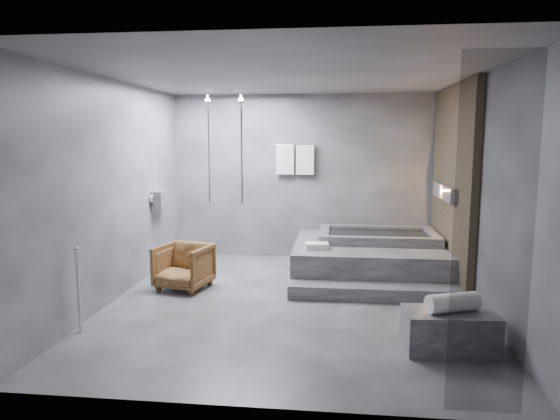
# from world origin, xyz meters

# --- Properties ---
(room) EXTENTS (5.00, 5.04, 2.82)m
(room) POSITION_xyz_m (0.40, 0.24, 1.73)
(room) COLOR #323235
(room) RESTS_ON ground
(tub_deck) EXTENTS (2.20, 2.00, 0.50)m
(tub_deck) POSITION_xyz_m (1.05, 1.45, 0.25)
(tub_deck) COLOR #38383B
(tub_deck) RESTS_ON ground
(tub_step) EXTENTS (2.20, 0.36, 0.18)m
(tub_step) POSITION_xyz_m (1.05, 0.27, 0.09)
(tub_step) COLOR #38383B
(tub_step) RESTS_ON ground
(concrete_bench) EXTENTS (0.90, 0.54, 0.39)m
(concrete_bench) POSITION_xyz_m (1.67, -1.24, 0.20)
(concrete_bench) COLOR #37373A
(concrete_bench) RESTS_ON ground
(driftwood_chair) EXTENTS (0.80, 0.81, 0.62)m
(driftwood_chair) POSITION_xyz_m (-1.52, 0.46, 0.31)
(driftwood_chair) COLOR #3F240F
(driftwood_chair) RESTS_ON ground
(rolled_towel) EXTENTS (0.55, 0.36, 0.19)m
(rolled_towel) POSITION_xyz_m (1.68, -1.25, 0.48)
(rolled_towel) COLOR white
(rolled_towel) RESTS_ON concrete_bench
(deck_towel) EXTENTS (0.35, 0.27, 0.09)m
(deck_towel) POSITION_xyz_m (0.29, 0.91, 0.54)
(deck_towel) COLOR silver
(deck_towel) RESTS_ON tub_deck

